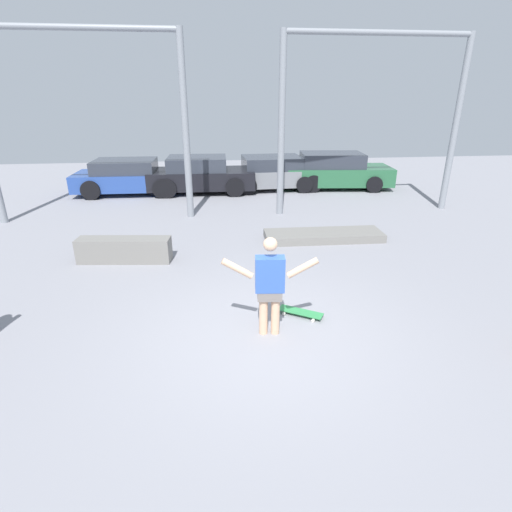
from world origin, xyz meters
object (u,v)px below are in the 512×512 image
Objects in this scene: skateboarder at (270,283)px; parked_car_blue at (129,177)px; parked_car_black at (201,175)px; parked_car_green at (334,171)px; skateboard at (301,312)px; grind_box at (124,250)px; manual_pad at (323,236)px; parked_car_grey at (275,173)px.

parked_car_blue is at bearing 115.93° from skateboarder.
parked_car_green is (5.26, 0.12, 0.01)m from parked_car_black.
skateboard is 0.37× the size of grind_box.
grind_box is at bearing -169.36° from manual_pad.
parked_car_black reaches higher than manual_pad.
manual_pad is at bearing -89.99° from parked_car_grey.
parked_car_blue reaches higher than grind_box.
parked_car_grey reaches higher than manual_pad.
skateboard is at bearing -111.11° from manual_pad.
skateboard is 9.92m from parked_car_grey.
parked_car_blue is 0.91× the size of parked_car_green.
parked_car_black is 0.89× the size of parked_car_green.
parked_car_green is at bearing 2.98° from parked_car_black.
skateboarder is 4.33m from grind_box.
skateboard is 9.75m from parked_car_black.
skateboarder is 0.78× the size of grind_box.
manual_pad is 0.73× the size of parked_car_grey.
skateboard is 0.19× the size of parked_car_black.
parked_car_green reaches higher than grind_box.
parked_car_black is at bearing -0.38° from parked_car_blue.
parked_car_blue is 7.91m from parked_car_green.
grind_box is 0.46× the size of parked_car_green.
parked_car_blue is (-3.81, 10.11, -0.25)m from skateboarder.
skateboard is 10.62m from parked_car_blue.
skateboarder is 0.39× the size of parked_car_blue.
skateboard is at bearing -104.22° from parked_car_green.
parked_car_green is (6.89, 6.90, 0.39)m from grind_box.
parked_car_black is at bearing 118.48° from manual_pad.
parked_car_blue is 2.66m from parked_car_black.
parked_car_green is at bearing 73.29° from skateboarder.
grind_box is 6.93m from parked_car_blue.
skateboard is 10.33m from parked_car_green.
grind_box is 0.49× the size of parked_car_grey.
grind_box is 6.98m from parked_car_black.
parked_car_green is at bearing 70.91° from manual_pad.
parked_car_black is 0.96× the size of parked_car_grey.
grind_box is at bearing 135.71° from skateboarder.
grind_box is at bearing -80.25° from parked_car_blue.
grind_box is 9.75m from parked_car_green.
parked_car_green is (3.50, 9.69, 0.60)m from skateboard.
manual_pad is 6.37m from parked_car_green.
parked_car_black is (-1.75, 9.57, 0.59)m from skateboard.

